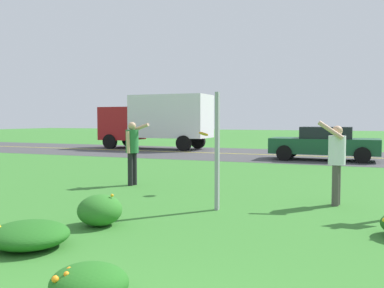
% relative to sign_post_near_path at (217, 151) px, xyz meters
% --- Properties ---
extents(ground_plane, '(120.00, 120.00, 0.00)m').
position_rel_sign_post_near_path_xyz_m(ground_plane, '(0.93, 3.60, -1.14)').
color(ground_plane, '#387A2D').
extents(highway_strip, '(120.00, 8.05, 0.01)m').
position_rel_sign_post_near_path_xyz_m(highway_strip, '(0.93, 13.06, -1.14)').
color(highway_strip, '#424244').
rests_on(highway_strip, ground).
extents(highway_center_stripe, '(120.00, 0.16, 0.00)m').
position_rel_sign_post_near_path_xyz_m(highway_center_stripe, '(0.93, 13.06, -1.13)').
color(highway_center_stripe, yellow).
rests_on(highway_center_stripe, ground).
extents(daylily_clump_front_right, '(1.12, 1.06, 0.35)m').
position_rel_sign_post_near_path_xyz_m(daylily_clump_front_right, '(-1.62, -3.26, -0.97)').
color(daylily_clump_front_right, '#23661E').
rests_on(daylily_clump_front_right, ground).
extents(daylily_clump_front_center, '(0.77, 0.73, 0.36)m').
position_rel_sign_post_near_path_xyz_m(daylily_clump_front_center, '(0.18, -4.38, -0.96)').
color(daylily_clump_front_center, '#23661E').
rests_on(daylily_clump_front_center, ground).
extents(daylily_clump_front_left, '(0.73, 0.76, 0.54)m').
position_rel_sign_post_near_path_xyz_m(daylily_clump_front_left, '(-1.40, -1.89, -0.88)').
color(daylily_clump_front_left, '#2D7526').
rests_on(daylily_clump_front_left, ground).
extents(sign_post_near_path, '(0.07, 0.10, 2.29)m').
position_rel_sign_post_near_path_xyz_m(sign_post_near_path, '(0.00, 0.00, 0.00)').
color(sign_post_near_path, '#93969B').
rests_on(sign_post_near_path, ground).
extents(person_thrower_green_shirt, '(0.60, 0.51, 1.69)m').
position_rel_sign_post_near_path_xyz_m(person_thrower_green_shirt, '(-3.08, 2.06, -0.12)').
color(person_thrower_green_shirt, '#287038').
rests_on(person_thrower_green_shirt, ground).
extents(person_catcher_white_shirt, '(0.55, 0.51, 1.73)m').
position_rel_sign_post_near_path_xyz_m(person_catcher_white_shirt, '(2.12, 1.34, -0.16)').
color(person_catcher_white_shirt, silver).
rests_on(person_catcher_white_shirt, ground).
extents(frisbee_orange, '(0.25, 0.23, 0.14)m').
position_rel_sign_post_near_path_xyz_m(frisbee_orange, '(-0.98, 1.85, 0.27)').
color(frisbee_orange, orange).
extents(car_dark_green_center_right, '(4.50, 2.00, 1.45)m').
position_rel_sign_post_near_path_xyz_m(car_dark_green_center_right, '(1.10, 11.25, -0.40)').
color(car_dark_green_center_right, '#194C2D').
rests_on(car_dark_green_center_right, ground).
extents(box_truck_red, '(6.70, 2.46, 3.20)m').
position_rel_sign_post_near_path_xyz_m(box_truck_red, '(-8.80, 14.87, 0.66)').
color(box_truck_red, maroon).
rests_on(box_truck_red, ground).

